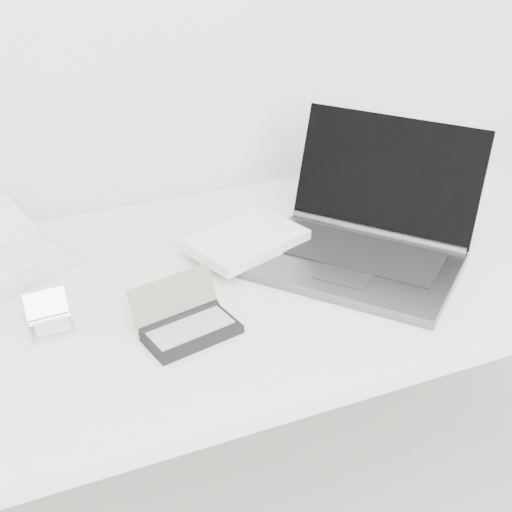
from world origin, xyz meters
name	(u,v)px	position (x,y,z in m)	size (l,w,h in m)	color
desk	(262,288)	(0.00, 1.55, 0.68)	(1.60, 0.80, 0.73)	white
laptop_large	(340,239)	(0.17, 1.53, 0.77)	(0.62, 0.54, 0.26)	#5A5D5F
netbook_open_white	(5,257)	(-0.48, 1.78, 0.75)	(0.33, 0.36, 0.08)	silver
pda_silver	(51,323)	(-0.43, 1.51, 0.74)	(0.08, 0.09, 0.06)	silver
palmtop_charcoal	(187,324)	(-0.21, 1.40, 0.75)	(0.19, 0.16, 0.09)	black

